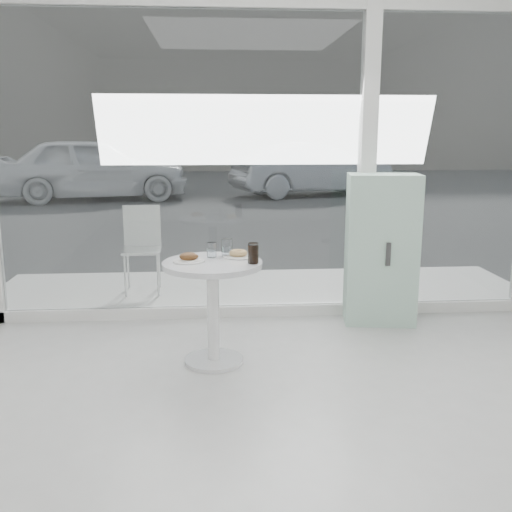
{
  "coord_description": "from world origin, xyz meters",
  "views": [
    {
      "loc": [
        -0.48,
        -2.11,
        1.67
      ],
      "look_at": [
        -0.2,
        1.7,
        0.85
      ],
      "focal_mm": 40.0,
      "sensor_mm": 36.0,
      "label": 1
    }
  ],
  "objects": [
    {
      "name": "car_white",
      "position": [
        -3.51,
        12.75,
        0.8
      ],
      "size": [
        4.99,
        2.73,
        1.61
      ],
      "primitive_type": "imported",
      "rotation": [
        0.0,
        0.0,
        1.76
      ],
      "color": "white",
      "rests_on": "street"
    },
    {
      "name": "street",
      "position": [
        0.0,
        16.0,
        -0.0
      ],
      "size": [
        40.0,
        24.0,
        0.0
      ],
      "primitive_type": "cube",
      "color": "#3C3C3C",
      "rests_on": "ground"
    },
    {
      "name": "patio_chair",
      "position": [
        -1.23,
        3.79,
        0.56
      ],
      "size": [
        0.4,
        0.4,
        0.89
      ],
      "rotation": [
        0.0,
        0.0,
        0.05
      ],
      "color": "white",
      "rests_on": "patio_deck"
    },
    {
      "name": "water_tumbler_b",
      "position": [
        -0.39,
        2.08,
        0.83
      ],
      "size": [
        0.08,
        0.08,
        0.13
      ],
      "color": "white",
      "rests_on": "main_table"
    },
    {
      "name": "car_silver",
      "position": [
        2.21,
        13.42,
        0.71
      ],
      "size": [
        4.58,
        2.63,
        1.43
      ],
      "primitive_type": "imported",
      "rotation": [
        0.0,
        0.0,
        1.85
      ],
      "color": "#A6A8AE",
      "rests_on": "street"
    },
    {
      "name": "patio_deck",
      "position": [
        0.0,
        3.8,
        0.03
      ],
      "size": [
        5.6,
        1.6,
        0.05
      ],
      "primitive_type": "cube",
      "color": "silver",
      "rests_on": "ground"
    },
    {
      "name": "room_shell",
      "position": [
        0.0,
        -0.56,
        1.91
      ],
      "size": [
        6.0,
        6.0,
        6.0
      ],
      "color": "white",
      "rests_on": "ground"
    },
    {
      "name": "mint_cabinet",
      "position": [
        1.0,
        2.76,
        0.66
      ],
      "size": [
        0.67,
        0.49,
        1.33
      ],
      "rotation": [
        0.0,
        0.0,
        -0.15
      ],
      "color": "#95BFA6",
      "rests_on": "ground"
    },
    {
      "name": "water_tumbler_a",
      "position": [
        -0.5,
        2.05,
        0.82
      ],
      "size": [
        0.07,
        0.07,
        0.11
      ],
      "color": "white",
      "rests_on": "main_table"
    },
    {
      "name": "far_building",
      "position": [
        0.0,
        25.0,
        4.0
      ],
      "size": [
        40.0,
        2.0,
        8.0
      ],
      "primitive_type": "cube",
      "color": "gray",
      "rests_on": "ground"
    },
    {
      "name": "cola_glass",
      "position": [
        -0.21,
        1.82,
        0.84
      ],
      "size": [
        0.08,
        0.08,
        0.15
      ],
      "color": "white",
      "rests_on": "main_table"
    },
    {
      "name": "main_table",
      "position": [
        -0.5,
        1.9,
        0.55
      ],
      "size": [
        0.72,
        0.72,
        0.77
      ],
      "color": "white",
      "rests_on": "ground"
    },
    {
      "name": "plate_donut",
      "position": [
        -0.31,
        2.03,
        0.79
      ],
      "size": [
        0.23,
        0.23,
        0.05
      ],
      "color": "silver",
      "rests_on": "main_table"
    },
    {
      "name": "plate_fritter",
      "position": [
        -0.66,
        1.91,
        0.8
      ],
      "size": [
        0.23,
        0.23,
        0.07
      ],
      "color": "silver",
      "rests_on": "main_table"
    },
    {
      "name": "storefront",
      "position": [
        0.07,
        3.0,
        1.71
      ],
      "size": [
        5.0,
        0.14,
        3.0
      ],
      "color": "white",
      "rests_on": "ground"
    }
  ]
}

